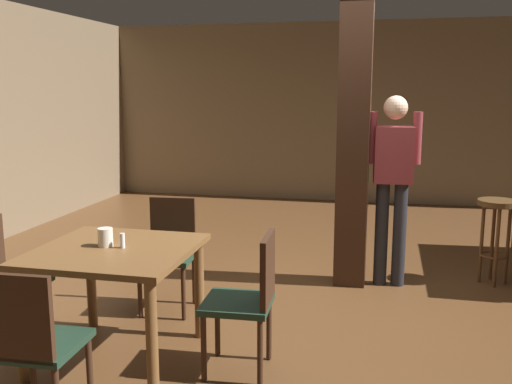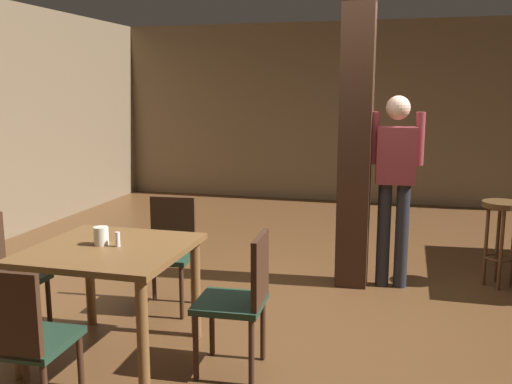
% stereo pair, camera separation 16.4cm
% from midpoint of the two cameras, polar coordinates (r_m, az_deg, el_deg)
% --- Properties ---
extents(ground_plane, '(10.80, 10.80, 0.00)m').
position_cam_midpoint_polar(ground_plane, '(4.96, 7.59, -10.79)').
color(ground_plane, brown).
extents(wall_back, '(8.00, 0.10, 2.80)m').
position_cam_midpoint_polar(wall_back, '(9.12, 11.49, 7.73)').
color(wall_back, '#756047').
rests_on(wall_back, ground_plane).
extents(pillar, '(0.28, 0.28, 2.80)m').
position_cam_midpoint_polar(pillar, '(5.15, 10.86, 5.91)').
color(pillar, '#382114').
rests_on(pillar, ground_plane).
extents(dining_table, '(0.99, 0.99, 0.76)m').
position_cam_midpoint_polar(dining_table, '(3.88, -13.14, -7.04)').
color(dining_table, brown).
rests_on(dining_table, ground_plane).
extents(chair_west, '(0.43, 0.43, 0.89)m').
position_cam_midpoint_polar(chair_west, '(4.38, -23.25, -7.43)').
color(chair_west, '#1E3828').
rests_on(chair_west, ground_plane).
extents(chair_south, '(0.44, 0.44, 0.89)m').
position_cam_midpoint_polar(chair_south, '(3.26, -20.97, -13.41)').
color(chair_south, '#1E3828').
rests_on(chair_south, ground_plane).
extents(chair_north, '(0.46, 0.46, 0.89)m').
position_cam_midpoint_polar(chair_north, '(4.71, -7.70, -5.45)').
color(chair_north, '#1E3828').
rests_on(chair_north, ground_plane).
extents(chair_east, '(0.44, 0.44, 0.89)m').
position_cam_midpoint_polar(chair_east, '(3.61, -0.09, -10.30)').
color(chair_east, '#1E3828').
rests_on(chair_east, ground_plane).
extents(napkin_cup, '(0.10, 0.10, 0.12)m').
position_cam_midpoint_polar(napkin_cup, '(3.89, -14.07, -4.28)').
color(napkin_cup, silver).
rests_on(napkin_cup, dining_table).
extents(salt_shaker, '(0.03, 0.03, 0.10)m').
position_cam_midpoint_polar(salt_shaker, '(3.82, -12.48, -4.65)').
color(salt_shaker, silver).
rests_on(salt_shaker, dining_table).
extents(standing_person, '(0.47, 0.23, 1.72)m').
position_cam_midpoint_polar(standing_person, '(5.20, 14.62, 1.40)').
color(standing_person, maroon).
rests_on(standing_person, ground_plane).
extents(bar_stool_near, '(0.35, 0.35, 0.79)m').
position_cam_midpoint_polar(bar_stool_near, '(5.60, 24.08, -2.88)').
color(bar_stool_near, '#4C3319').
rests_on(bar_stool_near, ground_plane).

